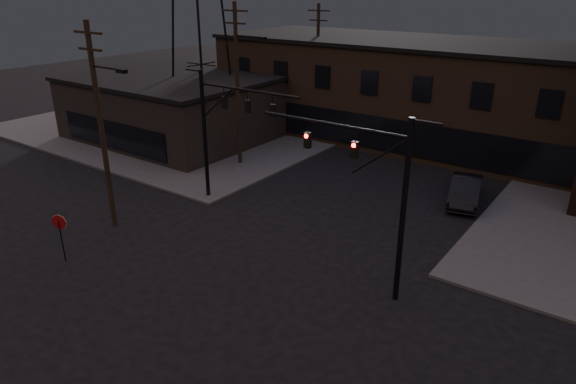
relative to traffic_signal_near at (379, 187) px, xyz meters
The scene contains 11 objects.
ground 8.56m from the traffic_signal_near, 139.97° to the right, with size 140.00×140.00×0.00m, color black.
sidewalk_nw 32.84m from the traffic_signal_near, 147.39° to the left, with size 30.00×30.00×0.15m, color #474744.
building_row 24.12m from the traffic_signal_near, 102.84° to the left, with size 40.00×12.00×8.00m, color #4E3929.
building_left 27.95m from the traffic_signal_near, 155.60° to the left, with size 16.00×12.00×5.00m, color black.
traffic_signal_near is the anchor object (origin of this frame).
traffic_signal_far 12.57m from the traffic_signal_near, 163.83° to the left, with size 7.12×0.24×8.00m.
stop_sign 15.17m from the traffic_signal_near, 154.10° to the right, with size 0.72×0.33×2.48m.
utility_pole_near 15.03m from the traffic_signal_near, behind, with size 3.70×0.28×11.00m.
utility_pole_mid 18.47m from the traffic_signal_near, 148.97° to the left, with size 3.70×0.28×11.50m.
utility_pole_far 27.33m from the traffic_signal_near, 128.10° to the left, with size 2.20×0.28×11.00m.
car_crossing 12.76m from the traffic_signal_near, 89.32° to the left, with size 1.72×4.93×1.62m, color black.
Camera 1 is at (13.73, -13.43, 12.69)m, focal length 32.00 mm.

